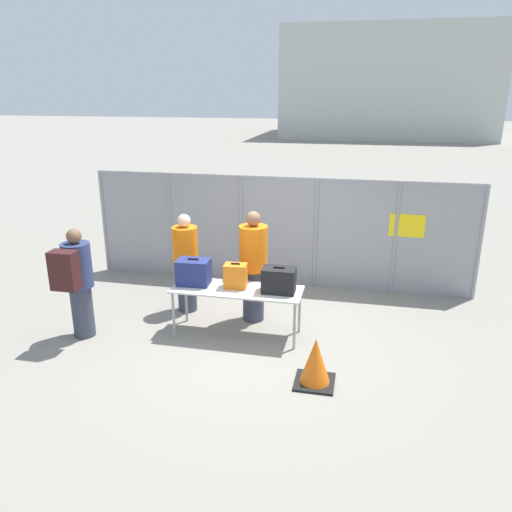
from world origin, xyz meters
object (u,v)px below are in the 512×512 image
object	(u,v)px
suitcase_black	(279,280)
security_worker_far	(186,262)
suitcase_orange	(236,276)
inspection_table	(237,292)
traveler_hooded	(77,280)
suitcase_navy	(194,272)
security_worker_near	(253,265)
traffic_cone	(315,363)
utility_trailer	(358,235)

from	to	relation	value
suitcase_black	security_worker_far	bearing A→B (deg)	157.62
suitcase_black	security_worker_far	size ratio (longest dim) A/B	0.29
suitcase_orange	security_worker_far	distance (m)	1.18
suitcase_orange	suitcase_black	distance (m)	0.64
inspection_table	security_worker_far	distance (m)	1.24
suitcase_black	traveler_hooded	world-z (taller)	traveler_hooded
suitcase_navy	security_worker_far	distance (m)	0.73
security_worker_near	traffic_cone	size ratio (longest dim) A/B	2.86
traveler_hooded	suitcase_black	bearing A→B (deg)	7.60
suitcase_navy	utility_trailer	size ratio (longest dim) A/B	0.12
traffic_cone	security_worker_near	bearing A→B (deg)	124.93
traffic_cone	utility_trailer	bearing A→B (deg)	85.80
inspection_table	utility_trailer	size ratio (longest dim) A/B	0.45
security_worker_far	suitcase_navy	bearing A→B (deg)	126.70
inspection_table	suitcase_black	xyz separation A→B (m)	(0.61, 0.01, 0.24)
suitcase_navy	security_worker_near	bearing A→B (deg)	33.29
inspection_table	security_worker_far	xyz separation A→B (m)	(-1.02, 0.68, 0.17)
traveler_hooded	security_worker_near	world-z (taller)	security_worker_near
traveler_hooded	utility_trailer	distance (m)	6.25
security_worker_near	suitcase_orange	bearing A→B (deg)	73.21
traveler_hooded	security_worker_far	distance (m)	1.72
suitcase_navy	traffic_cone	world-z (taller)	suitcase_navy
suitcase_black	utility_trailer	world-z (taller)	suitcase_black
suitcase_orange	traffic_cone	bearing A→B (deg)	-40.85
suitcase_orange	security_worker_near	world-z (taller)	security_worker_near
inspection_table	security_worker_far	bearing A→B (deg)	146.18
traffic_cone	suitcase_black	bearing A→B (deg)	121.02
inspection_table	traffic_cone	world-z (taller)	inspection_table
suitcase_orange	traffic_cone	size ratio (longest dim) A/B	0.61
traffic_cone	inspection_table	bearing A→B (deg)	139.77
inspection_table	traffic_cone	bearing A→B (deg)	-40.23
suitcase_navy	suitcase_orange	xyz separation A→B (m)	(0.64, -0.00, -0.01)
security_worker_far	traveler_hooded	bearing A→B (deg)	53.82
suitcase_orange	traveler_hooded	world-z (taller)	traveler_hooded
security_worker_near	utility_trailer	xyz separation A→B (m)	(1.54, 3.76, -0.47)
suitcase_black	utility_trailer	distance (m)	4.46
utility_trailer	traffic_cone	world-z (taller)	utility_trailer
suitcase_navy	security_worker_far	xyz separation A→B (m)	(-0.35, 0.63, -0.08)
suitcase_orange	utility_trailer	world-z (taller)	suitcase_orange
suitcase_navy	security_worker_near	distance (m)	0.94
suitcase_orange	security_worker_far	size ratio (longest dim) A/B	0.23
suitcase_black	security_worker_near	distance (m)	0.74
suitcase_orange	security_worker_far	xyz separation A→B (m)	(-0.99, 0.64, -0.07)
suitcase_orange	security_worker_near	size ratio (longest dim) A/B	0.21
inspection_table	suitcase_black	world-z (taller)	suitcase_black
inspection_table	suitcase_navy	xyz separation A→B (m)	(-0.67, 0.05, 0.25)
security_worker_far	utility_trailer	bearing A→B (deg)	-118.82
suitcase_navy	utility_trailer	distance (m)	4.89
traveler_hooded	traffic_cone	distance (m)	3.57
security_worker_far	utility_trailer	size ratio (longest dim) A/B	0.38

